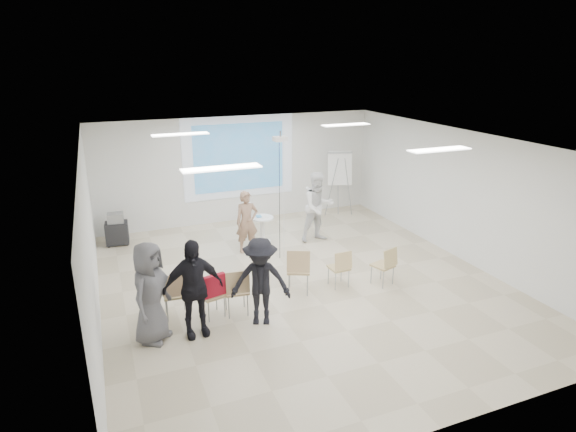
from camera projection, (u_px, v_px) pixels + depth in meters
name	position (u px, v px, depth m)	size (l,w,h in m)	color
floor	(302.00, 285.00, 10.18)	(8.00, 9.00, 0.10)	beige
ceiling	(304.00, 139.00, 9.19)	(8.00, 9.00, 0.10)	white
wall_back	(239.00, 169.00, 13.69)	(8.00, 0.10, 3.00)	silver
wall_left	(87.00, 244.00, 8.25)	(0.10, 9.00, 3.00)	silver
wall_right	(463.00, 195.00, 11.12)	(0.10, 9.00, 3.00)	silver
projection_halo	(239.00, 157.00, 13.52)	(3.20, 0.01, 2.30)	silver
projection_image	(239.00, 157.00, 13.51)	(2.60, 0.01, 1.90)	teal
pedestal_table	(262.00, 228.00, 12.24)	(0.63, 0.63, 0.71)	white
player_left	(247.00, 218.00, 11.54)	(0.63, 0.43, 1.73)	#9D7760
player_right	(318.00, 203.00, 12.21)	(0.97, 0.77, 2.00)	white
controller_left	(251.00, 204.00, 11.73)	(0.04, 0.13, 0.04)	white
controller_right	(308.00, 188.00, 12.26)	(0.04, 0.13, 0.04)	white
chair_far_left	(175.00, 291.00, 8.65)	(0.45, 0.48, 0.91)	tan
chair_left_mid	(214.00, 293.00, 8.67)	(0.49, 0.51, 0.85)	tan
chair_left_inner	(237.00, 288.00, 8.75)	(0.47, 0.50, 0.92)	tan
chair_center	(298.00, 267.00, 9.54)	(0.62, 0.63, 0.97)	tan
chair_right_inner	(341.00, 266.00, 9.84)	(0.39, 0.42, 0.82)	tan
chair_right_far	(386.00, 263.00, 9.92)	(0.51, 0.53, 0.84)	tan
red_jacket	(214.00, 286.00, 8.47)	(0.42, 0.10, 0.40)	#AB1526
laptop	(236.00, 288.00, 8.86)	(0.34, 0.25, 0.03)	black
audience_left	(193.00, 282.00, 8.00)	(1.16, 0.70, 1.99)	black
audience_mid	(260.00, 276.00, 8.38)	(1.19, 0.65, 1.83)	black
audience_outer	(150.00, 287.00, 7.84)	(0.96, 0.63, 1.97)	slate
flipchart_easel	(340.00, 169.00, 14.05)	(0.80, 0.63, 1.93)	gray
av_cart	(117.00, 230.00, 12.15)	(0.58, 0.48, 0.82)	black
ceiling_projector	(281.00, 145.00, 10.66)	(0.30, 0.25, 3.00)	white
fluor_panel_nw	(180.00, 134.00, 10.27)	(1.20, 0.30, 0.02)	white
fluor_panel_ne	(346.00, 125.00, 11.69)	(1.20, 0.30, 0.02)	white
fluor_panel_sw	(221.00, 168.00, 7.19)	(1.20, 0.30, 0.02)	white
fluor_panel_se	(439.00, 150.00, 8.61)	(1.20, 0.30, 0.02)	white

